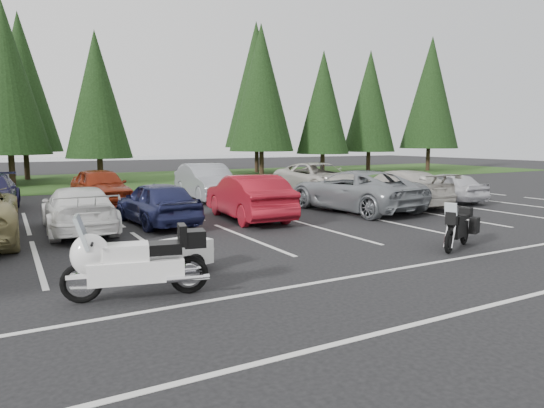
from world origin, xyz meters
The scene contains 24 objects.
ground centered at (0.00, 0.00, 0.00)m, with size 120.00×120.00×0.00m, color black.
grass_strip centered at (0.00, 24.00, 0.01)m, with size 80.00×16.00×0.01m, color #1B3812.
lake_water centered at (4.00, 55.00, 0.00)m, with size 70.00×50.00×0.02m, color slate.
stall_markings centered at (0.00, 2.00, 0.00)m, with size 32.00×16.00×0.01m, color silver.
conifer_4 centered at (-5.00, 22.90, 6.53)m, with size 4.80×4.80×11.17m.
conifer_5 centered at (0.00, 21.60, 5.63)m, with size 4.14×4.14×9.63m.
conifer_6 centered at (12.00, 22.10, 6.71)m, with size 4.93×4.93×11.48m.
conifer_7 centered at (17.50, 21.80, 5.81)m, with size 4.27×4.27×9.94m.
conifer_8 centered at (23.00, 22.60, 6.17)m, with size 4.53×4.53×10.56m.
conifer_9 centered at (29.00, 21.30, 7.07)m, with size 5.19×5.19×12.10m.
conifer_back_b centered at (-4.00, 27.50, 6.77)m, with size 4.97×4.97×11.58m.
conifer_back_c centered at (14.00, 26.80, 7.49)m, with size 5.50×5.50×12.81m.
car_near_3 centered at (-3.55, 4.38, 0.69)m, with size 1.93×4.76×1.38m, color white.
car_near_4 centered at (-1.12, 4.55, 0.72)m, with size 1.71×4.25×1.45m, color #1C2046.
car_near_5 centered at (1.99, 4.08, 0.79)m, with size 1.67×4.79×1.58m, color maroon.
car_near_6 centered at (6.55, 3.96, 0.80)m, with size 2.67×5.79×1.61m, color gray.
car_near_7 centered at (9.05, 4.19, 0.76)m, with size 2.14×5.26×1.53m, color beige.
car_near_8 centered at (12.06, 4.25, 0.67)m, with size 1.59×3.95×1.34m, color silver.
car_far_2 centered at (-1.90, 10.35, 0.80)m, with size 1.89×4.69×1.60m, color maroon.
car_far_3 centered at (2.79, 10.08, 0.84)m, with size 1.77×5.08×1.67m, color gray.
car_far_4 centered at (8.80, 9.68, 0.81)m, with size 2.67×5.80×1.61m, color beige.
touring_motorcycle centered at (-3.53, -2.74, 0.76)m, with size 2.76×0.85×1.53m, color white, non-canonical shape.
cargo_trailer centered at (-2.24, -1.46, 0.35)m, with size 1.50×0.84×0.69m, color white, non-canonical shape.
adventure_motorcycle centered at (4.55, -2.74, 0.64)m, with size 2.09×0.73×1.27m, color black, non-canonical shape.
Camera 1 is at (-5.44, -11.05, 2.73)m, focal length 32.00 mm.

